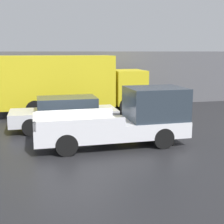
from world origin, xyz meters
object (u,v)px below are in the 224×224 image
object	(u,v)px
pickup_truck	(128,118)
delivery_truck	(69,83)
car	(65,112)
newspaper_box	(109,98)

from	to	relation	value
pickup_truck	delivery_truck	xyz separation A→B (m)	(-1.52, 6.57, 0.79)
car	newspaper_box	size ratio (longest dim) A/B	4.33
pickup_truck	car	bearing A→B (deg)	125.67
car	delivery_truck	size ratio (longest dim) A/B	0.59
car	newspaper_box	world-z (taller)	car
pickup_truck	car	distance (m)	3.67
car	delivery_truck	bearing A→B (deg)	80.23
delivery_truck	newspaper_box	xyz separation A→B (m)	(2.73, 1.76, -1.23)
delivery_truck	car	bearing A→B (deg)	-99.77
newspaper_box	pickup_truck	bearing A→B (deg)	-98.26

